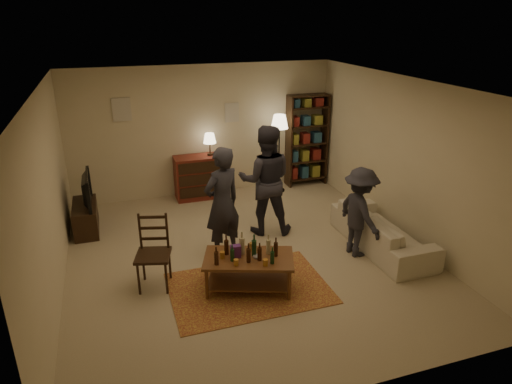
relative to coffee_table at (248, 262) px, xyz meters
name	(u,v)px	position (x,y,z in m)	size (l,w,h in m)	color
floor	(248,256)	(0.26, 0.87, -0.43)	(6.00, 6.00, 0.00)	#C6B793
room_shell	(171,111)	(-0.39, 3.85, 1.38)	(6.00, 6.00, 6.00)	beige
rug	(249,288)	(0.01, 0.00, -0.43)	(2.20, 1.50, 0.01)	maroon
coffee_table	(248,262)	(0.00, 0.00, 0.00)	(1.38, 1.04, 0.84)	brown
dining_chair	(153,249)	(-1.22, 0.53, 0.14)	(0.57, 0.57, 1.08)	#312010
tv_stand	(85,211)	(-2.18, 2.67, -0.05)	(0.40, 1.00, 1.06)	#312010
dresser	(200,176)	(0.07, 3.59, 0.04)	(1.00, 0.50, 1.36)	maroon
bookshelf	(307,139)	(2.51, 3.65, 0.60)	(0.90, 0.34, 2.02)	#312010
floor_lamp	(279,127)	(1.76, 3.41, 0.99)	(0.36, 0.36, 1.68)	black
sofa	(382,231)	(2.46, 0.47, -0.13)	(2.08, 0.81, 0.61)	beige
person_left	(222,203)	(-0.09, 1.03, 0.47)	(0.66, 0.43, 1.81)	#282830
person_right	(265,180)	(0.83, 1.65, 0.53)	(0.94, 0.73, 1.93)	#2A2932
person_by_sofa	(360,212)	(1.96, 0.41, 0.30)	(0.94, 0.54, 1.46)	#2A2A33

